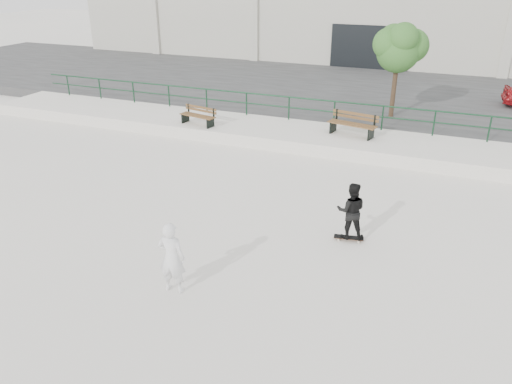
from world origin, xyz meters
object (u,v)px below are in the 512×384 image
at_px(bench_left, 198,116).
at_px(standing_skater, 351,211).
at_px(skateboard, 349,238).
at_px(seated_skater, 172,258).
at_px(bench_right, 353,124).
at_px(tree, 400,46).

xyz_separation_m(bench_left, standing_skater, (7.87, -6.41, -0.00)).
height_order(skateboard, seated_skater, seated_skater).
relative_size(bench_right, standing_skater, 1.29).
bearing_deg(seated_skater, standing_skater, -136.96).
bearing_deg(tree, skateboard, -87.48).
height_order(bench_right, tree, tree).
relative_size(standing_skater, seated_skater, 0.91).
xyz_separation_m(skateboard, standing_skater, (0.00, 0.00, 0.80)).
xyz_separation_m(bench_right, seated_skater, (-1.61, -11.11, -0.09)).
height_order(bench_left, skateboard, bench_left).
height_order(bench_right, standing_skater, standing_skater).
relative_size(bench_right, skateboard, 2.50).
bearing_deg(skateboard, seated_skater, -140.65).
xyz_separation_m(tree, seated_skater, (-2.68, -14.47, -2.69)).
xyz_separation_m(tree, standing_skater, (0.47, -10.77, -2.67)).
height_order(tree, seated_skater, tree).
bearing_deg(bench_left, bench_right, 20.97).
bearing_deg(skateboard, tree, 82.31).
distance_m(skateboard, standing_skater, 0.80).
relative_size(bench_left, standing_skater, 1.10).
bearing_deg(standing_skater, seated_skater, 36.20).
bearing_deg(tree, bench_left, -149.50).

